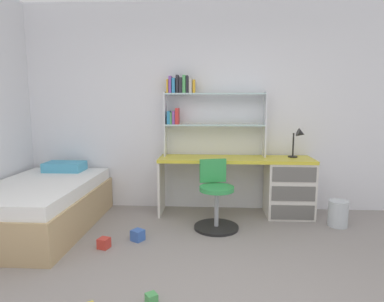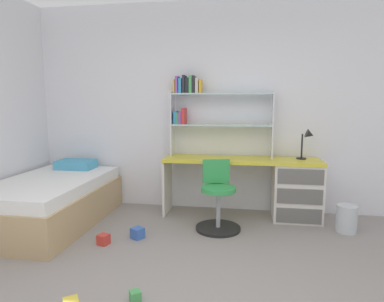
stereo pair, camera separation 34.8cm
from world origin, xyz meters
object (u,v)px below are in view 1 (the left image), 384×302
Objects in this scene: toy_block_green_3 at (151,299)px; waste_bin at (338,213)px; bookshelf_hutch at (199,106)px; bed_platform at (41,206)px; swivel_chair at (216,202)px; toy_block_red_1 at (104,243)px; desk_lamp at (299,138)px; toy_block_blue_5 at (138,235)px; desk at (275,184)px.

waste_bin is at bearing 40.41° from toy_block_green_3.
waste_bin is (1.68, -0.49, -1.26)m from bookshelf_hutch.
bed_platform reaches higher than toy_block_green_3.
toy_block_red_1 is (-1.13, -0.63, -0.26)m from swivel_chair.
desk_lamp is 1.02m from waste_bin.
toy_block_blue_5 is (1.19, -0.27, -0.22)m from bed_platform.
desk is 16.98× the size of toy_block_blue_5.
desk_lamp reaches higher than waste_bin.
bed_platform is 15.62× the size of toy_block_blue_5.
desk_lamp is (0.29, 0.05, 0.59)m from desk.
toy_block_green_3 is 1.15m from toy_block_blue_5.
swivel_chair is 7.62× the size of toy_block_red_1.
desk_lamp is at bearing 134.74° from waste_bin.
toy_block_red_1 is at bearing -28.00° from bed_platform.
desk_lamp is (1.28, -0.09, -0.40)m from bookshelf_hutch.
swivel_chair is at bearing -174.71° from waste_bin.
waste_bin is 2.67× the size of toy_block_blue_5.
desk_lamp is at bearing 26.58° from swivel_chair.
desk_lamp is 1.24× the size of waste_bin.
waste_bin is 2.69m from toy_block_red_1.
bookshelf_hutch is 0.73× the size of bed_platform.
desk_lamp is 2.32m from toy_block_blue_5.
waste_bin reaches higher than toy_block_red_1.
waste_bin is 4.10× the size of toy_block_green_3.
waste_bin is (3.47, 0.29, -0.12)m from bed_platform.
bed_platform is 5.85× the size of waste_bin.
desk is 26.07× the size of toy_block_green_3.
desk_lamp reaches higher than toy_block_green_3.
toy_block_blue_5 is at bearing -153.28° from desk_lamp.
swivel_chair is 0.44× the size of bed_platform.
toy_block_green_3 is (1.54, -1.36, -0.24)m from bed_platform.
bookshelf_hutch is at bearing 53.97° from toy_block_red_1.
bookshelf_hutch is at bearing 176.02° from desk_lamp.
swivel_chair is 6.83× the size of toy_block_blue_5.
waste_bin is at bearing -45.26° from desk_lamp.
toy_block_red_1 is at bearing -163.57° from waste_bin.
bookshelf_hutch is at bearing 109.89° from swivel_chair.
toy_block_blue_5 is (-1.61, -0.91, -0.36)m from desk.
bookshelf_hutch reaches higher than swivel_chair.
swivel_chair is 0.97m from toy_block_blue_5.
toy_block_green_3 is (-1.54, -2.04, -0.97)m from desk_lamp.
desk_lamp is 3.30× the size of toy_block_blue_5.
toy_block_green_3 is at bearing -107.70° from swivel_chair.
toy_block_blue_5 is at bearing -166.30° from waste_bin.
desk_lamp is 3.24m from bed_platform.
desk_lamp is 0.48× the size of swivel_chair.
bed_platform is 1.23m from toy_block_blue_5.
desk is 1.48× the size of bookshelf_hutch.
swivel_chair is 2.02m from bed_platform.
bed_platform reaches higher than toy_block_blue_5.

